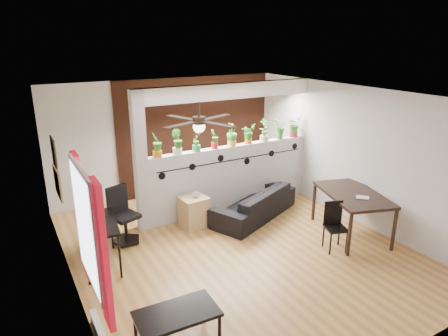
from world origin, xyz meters
TOP-DOWN VIEW (x-y plane):
  - room_shell at (0.00, 0.00)m, footprint 6.30×7.10m
  - partition_wall at (0.80, 1.50)m, footprint 3.60×0.18m
  - ceiling_header at (0.80, 1.50)m, footprint 3.60×0.18m
  - pier_column at (-1.11, 1.50)m, footprint 0.22×0.20m
  - brick_panel at (0.80, 2.97)m, footprint 3.90×0.05m
  - vine_decal at (0.80, 1.40)m, footprint 3.31×0.01m
  - window_assembly at (-2.56, -1.20)m, footprint 0.09×1.30m
  - corkboard at (-2.58, 0.95)m, footprint 0.03×0.60m
  - framed_art at (-2.58, 0.90)m, footprint 0.03×0.34m
  - ceiling_fan at (-0.80, -0.30)m, footprint 1.19×1.19m
  - potted_plant_0 at (-0.78, 1.50)m, footprint 0.31×0.31m
  - potted_plant_1 at (-0.39, 1.50)m, footprint 0.30×0.31m
  - potted_plant_2 at (0.01, 1.50)m, footprint 0.25×0.28m
  - potted_plant_3 at (0.40, 1.50)m, footprint 0.21×0.17m
  - potted_plant_4 at (0.80, 1.50)m, footprint 0.26×0.29m
  - potted_plant_5 at (1.20, 1.50)m, footprint 0.25×0.23m
  - potted_plant_6 at (1.59, 1.50)m, footprint 0.27×0.22m
  - potted_plant_7 at (1.99, 1.50)m, footprint 0.26×0.27m
  - potted_plant_8 at (2.38, 1.50)m, footprint 0.28×0.25m
  - sofa at (0.97, 0.89)m, footprint 2.06×1.45m
  - cube_shelf at (-0.27, 1.09)m, footprint 0.52×0.48m
  - cup at (-0.22, 1.09)m, footprint 0.15×0.15m
  - computer_desk at (-2.12, 0.58)m, footprint 0.67×1.09m
  - monitor at (-2.12, 0.73)m, footprint 0.35×0.07m
  - office_chair at (-1.59, 1.17)m, footprint 0.53×0.54m
  - dining_table at (2.08, -0.59)m, footprint 1.30×1.67m
  - book at (1.98, -0.89)m, footprint 0.26×0.26m
  - folding_chair at (1.44, -0.81)m, footprint 0.43×0.43m
  - coffee_table at (-1.76, -1.60)m, footprint 0.97×0.56m

SIDE VIEW (x-z plane):
  - sofa at x=0.97m, z-range 0.00..0.56m
  - cube_shelf at x=-0.27m, z-range 0.00..0.59m
  - coffee_table at x=-1.76m, z-range 0.17..0.62m
  - office_chair at x=-1.59m, z-range -0.06..0.94m
  - folding_chair at x=1.44m, z-range 0.08..0.91m
  - cup at x=-0.22m, z-range 0.59..0.70m
  - computer_desk at x=-2.12m, z-range 0.30..1.05m
  - partition_wall at x=0.80m, z-range 0.00..1.35m
  - dining_table at x=2.08m, z-range 0.32..1.12m
  - book at x=1.98m, z-range 0.80..0.82m
  - monitor at x=-2.12m, z-range 0.74..0.94m
  - vine_decal at x=0.80m, z-range 0.93..1.23m
  - room_shell at x=0.00m, z-range -0.15..2.75m
  - pier_column at x=-1.11m, z-range 0.00..2.60m
  - brick_panel at x=0.80m, z-range 0.00..2.60m
  - corkboard at x=-2.58m, z-range 1.12..1.58m
  - window_assembly at x=-2.56m, z-range 0.73..2.28m
  - potted_plant_3 at x=0.40m, z-range 1.36..1.75m
  - potted_plant_5 at x=1.20m, z-range 1.36..1.77m
  - potted_plant_7 at x=1.99m, z-range 1.36..1.78m
  - potted_plant_2 at x=0.01m, z-range 1.36..1.81m
  - potted_plant_8 at x=2.38m, z-range 1.36..1.82m
  - potted_plant_0 at x=-0.78m, z-range 1.36..1.83m
  - potted_plant_1 at x=-0.39m, z-range 1.36..1.83m
  - potted_plant_6 at x=1.59m, z-range 1.36..1.83m
  - potted_plant_4 at x=0.80m, z-range 1.36..1.84m
  - framed_art at x=-2.58m, z-range 1.63..2.07m
  - ceiling_fan at x=-0.80m, z-range 2.10..2.53m
  - ceiling_header at x=0.80m, z-range 2.30..2.60m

